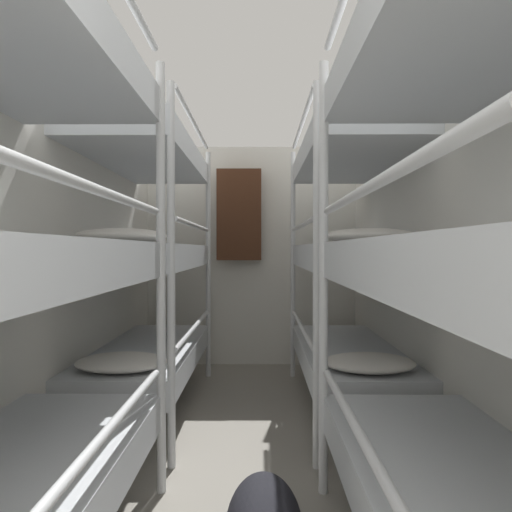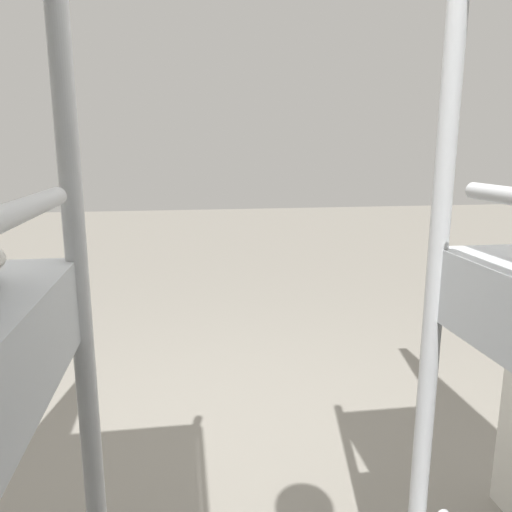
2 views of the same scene
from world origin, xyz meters
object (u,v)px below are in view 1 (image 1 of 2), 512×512
bunk_stack_right_near (492,263)px  bunk_stack_left_far (148,255)px  bunk_stack_right_far (348,255)px  hanging_coat (239,215)px

bunk_stack_right_near → bunk_stack_left_far: size_ratio=1.00×
bunk_stack_right_near → bunk_stack_left_far: 2.48m
bunk_stack_right_far → hanging_coat: bearing=123.7°
bunk_stack_right_near → hanging_coat: 3.41m
bunk_stack_left_far → bunk_stack_right_far: size_ratio=1.00×
bunk_stack_left_far → hanging_coat: bearing=64.6°
bunk_stack_right_far → hanging_coat: (-0.84, 1.26, 0.38)m
bunk_stack_right_far → hanging_coat: 1.56m
bunk_stack_right_near → bunk_stack_right_far: 2.02m
bunk_stack_left_far → hanging_coat: (0.60, 1.26, 0.38)m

